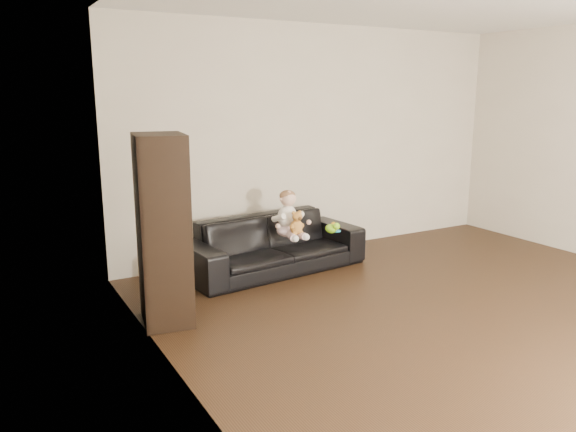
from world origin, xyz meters
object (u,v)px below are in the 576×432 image
cabinet (163,230)px  toy_green (331,229)px  toy_rattle (333,226)px  baby (289,217)px  teddy_bear (297,223)px  sofa (274,244)px  toy_blue_disc (336,231)px

cabinet → toy_green: size_ratio=10.78×
toy_green → toy_rattle: size_ratio=1.83×
cabinet → baby: bearing=32.8°
teddy_bear → toy_rattle: (0.56, 0.17, -0.14)m
toy_green → toy_rattle: toy_green is taller
baby → toy_green: baby is taller
teddy_bear → toy_rattle: teddy_bear is taller
sofa → baby: 0.35m
baby → teddy_bear: 0.16m
toy_green → toy_rattle: (0.10, 0.11, -0.01)m
sofa → toy_green: bearing=-24.2°
sofa → toy_green: 0.64m
cabinet → baby: 1.66m
teddy_bear → cabinet: bearing=-162.6°
toy_green → toy_rattle: 0.15m
toy_rattle → baby: bearing=-178.1°
teddy_bear → toy_green: size_ratio=1.71×
toy_blue_disc → toy_green: bearing=-160.8°
sofa → toy_rattle: size_ratio=24.91×
sofa → baby: (0.12, -0.11, 0.31)m
cabinet → toy_rattle: cabinet is taller
baby → toy_rattle: (0.57, 0.02, -0.18)m
baby → teddy_bear: baby is taller
teddy_bear → toy_blue_disc: bearing=9.2°
sofa → toy_rattle: sofa is taller
toy_rattle → toy_blue_disc: 0.08m
teddy_bear → sofa: bearing=116.8°
baby → toy_blue_disc: bearing=0.5°
cabinet → baby: (1.52, 0.65, -0.18)m
sofa → toy_blue_disc: size_ratio=20.56×
teddy_bear → toy_green: 0.48m
baby → teddy_bear: bearing=-80.1°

